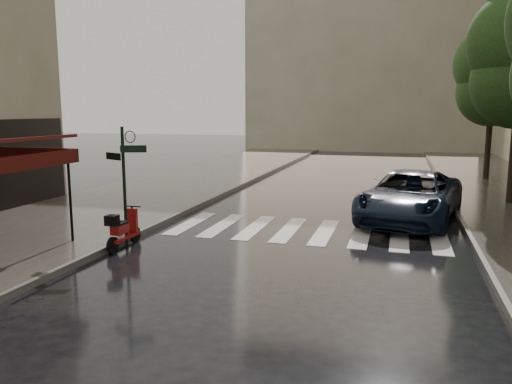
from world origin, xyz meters
The scene contains 10 objects.
ground centered at (0.00, 0.00, 0.00)m, with size 120.00×120.00×0.00m, color black.
sidewalk_near centered at (-4.50, 12.00, 0.06)m, with size 6.00×60.00×0.12m, color #38332D.
curb_near centered at (-1.45, 12.00, 0.07)m, with size 0.12×60.00×0.16m, color #595651.
curb_far centered at (7.45, 12.00, 0.07)m, with size 0.12×60.00×0.16m, color #595651.
crosswalk centered at (2.98, 6.00, 0.01)m, with size 7.85×3.20×0.01m.
signpost centered at (-1.19, 3.00, 1.83)m, with size 1.17×0.29×3.10m.
backdrop_building centered at (3.00, 38.00, 10.00)m, with size 22.00×6.00×20.00m, color gray.
tree_far centered at (9.70, 19.00, 5.46)m, with size 3.80×3.80×8.16m.
scooter centered at (-1.20, 2.83, 0.47)m, with size 0.41×1.54×1.01m.
parked_car centered at (5.90, 8.34, 0.79)m, with size 2.64×5.72×1.59m, color black.
Camera 1 is at (5.52, -8.11, 3.50)m, focal length 35.00 mm.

